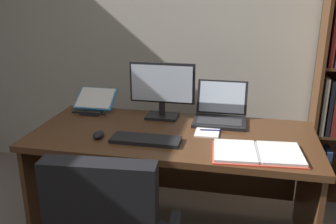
% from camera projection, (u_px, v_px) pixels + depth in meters
% --- Properties ---
extents(wall_back, '(5.38, 0.12, 2.84)m').
position_uv_depth(wall_back, '(190.00, 14.00, 3.10)').
color(wall_back, beige).
rests_on(wall_back, ground).
extents(desk, '(1.79, 0.80, 0.76)m').
position_uv_depth(desk, '(175.00, 156.00, 2.50)').
color(desk, '#4C2D19').
rests_on(desk, ground).
extents(monitor, '(0.46, 0.16, 0.39)m').
position_uv_depth(monitor, '(162.00, 91.00, 2.58)').
color(monitor, black).
rests_on(monitor, desk).
extents(laptop, '(0.35, 0.34, 0.25)m').
position_uv_depth(laptop, '(220.00, 113.00, 2.56)').
color(laptop, black).
rests_on(laptop, desk).
extents(keyboard, '(0.42, 0.15, 0.02)m').
position_uv_depth(keyboard, '(146.00, 140.00, 2.23)').
color(keyboard, black).
rests_on(keyboard, desk).
extents(computer_mouse, '(0.06, 0.10, 0.04)m').
position_uv_depth(computer_mouse, '(99.00, 135.00, 2.28)').
color(computer_mouse, black).
rests_on(computer_mouse, desk).
extents(reading_stand_with_book, '(0.29, 0.25, 0.15)m').
position_uv_depth(reading_stand_with_book, '(95.00, 101.00, 2.77)').
color(reading_stand_with_book, black).
rests_on(reading_stand_with_book, desk).
extents(open_binder, '(0.52, 0.35, 0.02)m').
position_uv_depth(open_binder, '(258.00, 153.00, 2.05)').
color(open_binder, '#DB422D').
rests_on(open_binder, desk).
extents(notepad, '(0.15, 0.21, 0.01)m').
position_uv_depth(notepad, '(208.00, 131.00, 2.38)').
color(notepad, white).
rests_on(notepad, desk).
extents(pen, '(0.14, 0.02, 0.01)m').
position_uv_depth(pen, '(211.00, 130.00, 2.37)').
color(pen, navy).
rests_on(pen, notepad).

